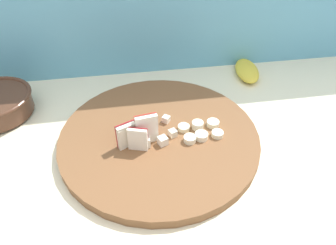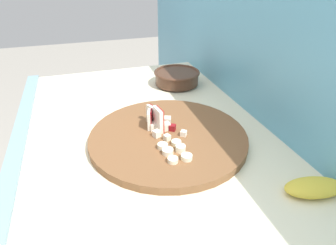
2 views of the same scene
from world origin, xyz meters
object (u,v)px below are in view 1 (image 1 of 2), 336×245
apple_dice_pile (148,134)px  banana_slice_rows (201,131)px  cutting_board (159,137)px  apple_wedge_fan (136,134)px  banana_peel (247,71)px

apple_dice_pile → banana_slice_rows: bearing=-1.3°
cutting_board → apple_wedge_fan: (-0.05, -0.02, 0.04)m
apple_wedge_fan → banana_peel: 0.42m
cutting_board → apple_wedge_fan: size_ratio=4.97×
banana_slice_rows → banana_peel: size_ratio=0.71×
apple_wedge_fan → apple_dice_pile: size_ratio=0.82×
apple_dice_pile → cutting_board: bearing=19.5°
banana_peel → apple_wedge_fan: bearing=-142.3°
cutting_board → apple_dice_pile: apple_dice_pile is taller
cutting_board → banana_slice_rows: (0.09, -0.01, 0.02)m
cutting_board → banana_peel: (0.28, 0.23, 0.00)m
apple_wedge_fan → banana_peel: size_ratio=0.65×
apple_dice_pile → banana_peel: 0.39m
cutting_board → banana_peel: size_ratio=3.25×
cutting_board → apple_wedge_fan: 0.07m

